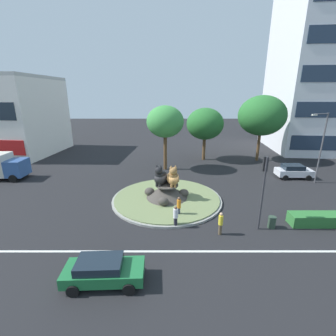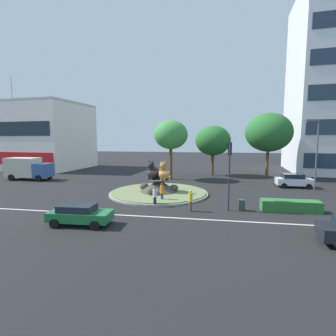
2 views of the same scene
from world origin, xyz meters
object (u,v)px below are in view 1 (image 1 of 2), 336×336
object	(u,v)px
pedestrian_yellow_shirt	(221,223)
cat_statue_black	(161,177)
parked_car_right	(103,270)
sedan_on_far_lane	(294,171)
pedestrian_orange_shirt	(179,206)
litter_bin	(272,222)
second_tree_near_tower	(165,122)
broadleaf_tree_behind_island	(262,116)
pedestrian_white_shirt	(176,216)
cat_statue_tabby	(173,177)
third_tree_left	(205,124)
streetlight_arm	(321,144)
traffic_light_mast	(264,180)

from	to	relation	value
pedestrian_yellow_shirt	cat_statue_black	bearing A→B (deg)	19.56
parked_car_right	sedan_on_far_lane	bearing A→B (deg)	39.42
pedestrian_orange_shirt	sedan_on_far_lane	size ratio (longest dim) A/B	0.43
cat_statue_black	pedestrian_yellow_shirt	size ratio (longest dim) A/B	1.22
cat_statue_black	sedan_on_far_lane	size ratio (longest dim) A/B	0.52
cat_statue_black	pedestrian_orange_shirt	size ratio (longest dim) A/B	1.20
litter_bin	second_tree_near_tower	bearing A→B (deg)	119.26
broadleaf_tree_behind_island	pedestrian_orange_shirt	bearing A→B (deg)	-126.22
second_tree_near_tower	pedestrian_white_shirt	xyz separation A→B (m)	(0.93, -14.49, -5.38)
pedestrian_white_shirt	sedan_on_far_lane	world-z (taller)	pedestrian_white_shirt
pedestrian_orange_shirt	pedestrian_yellow_shirt	xyz separation A→B (m)	(2.84, -2.55, -0.02)
cat_statue_tabby	third_tree_left	distance (m)	15.84
cat_statue_black	second_tree_near_tower	distance (m)	10.43
cat_statue_black	streetlight_arm	size ratio (longest dim) A/B	0.27
streetlight_arm	sedan_on_far_lane	distance (m)	4.26
litter_bin	streetlight_arm	bearing A→B (deg)	47.06
sedan_on_far_lane	cat_statue_black	bearing A→B (deg)	-157.19
sedan_on_far_lane	traffic_light_mast	bearing A→B (deg)	-125.20
cat_statue_black	pedestrian_white_shirt	bearing A→B (deg)	36.41
third_tree_left	streetlight_arm	size ratio (longest dim) A/B	1.00
pedestrian_orange_shirt	third_tree_left	bearing A→B (deg)	-74.64
second_tree_near_tower	pedestrian_white_shirt	distance (m)	15.49
pedestrian_yellow_shirt	parked_car_right	size ratio (longest dim) A/B	0.41
broadleaf_tree_behind_island	streetlight_arm	xyz separation A→B (m)	(2.97, -9.59, -2.22)
cat_statue_tabby	broadleaf_tree_behind_island	size ratio (longest dim) A/B	0.22
parked_car_right	pedestrian_yellow_shirt	bearing A→B (deg)	29.86
traffic_light_mast	sedan_on_far_lane	bearing A→B (deg)	-33.18
broadleaf_tree_behind_island	second_tree_near_tower	world-z (taller)	broadleaf_tree_behind_island
litter_bin	cat_statue_tabby	bearing A→B (deg)	146.98
cat_statue_black	third_tree_left	distance (m)	16.09
pedestrian_yellow_shirt	second_tree_near_tower	bearing A→B (deg)	-2.77
second_tree_near_tower	pedestrian_orange_shirt	xyz separation A→B (m)	(1.25, -12.92, -5.35)
pedestrian_yellow_shirt	sedan_on_far_lane	world-z (taller)	pedestrian_yellow_shirt
traffic_light_mast	third_tree_left	world-z (taller)	third_tree_left
cat_statue_tabby	second_tree_near_tower	world-z (taller)	second_tree_near_tower
pedestrian_yellow_shirt	parked_car_right	distance (m)	8.43
cat_statue_black	parked_car_right	bearing A→B (deg)	7.09
pedestrian_orange_shirt	pedestrian_white_shirt	bearing A→B (deg)	108.61
traffic_light_mast	litter_bin	xyz separation A→B (m)	(1.06, 0.09, -3.39)
traffic_light_mast	pedestrian_yellow_shirt	bearing A→B (deg)	108.50
sedan_on_far_lane	pedestrian_orange_shirt	bearing A→B (deg)	-144.89
cat_statue_black	pedestrian_white_shirt	size ratio (longest dim) A/B	1.21
traffic_light_mast	parked_car_right	xyz separation A→B (m)	(-10.15, -5.30, -3.08)
pedestrian_orange_shirt	parked_car_right	bearing A→B (deg)	88.46
pedestrian_yellow_shirt	pedestrian_white_shirt	size ratio (longest dim) A/B	1.00
cat_statue_black	traffic_light_mast	xyz separation A→B (m)	(7.43, -5.02, 1.53)
pedestrian_orange_shirt	pedestrian_white_shirt	distance (m)	1.61
cat_statue_black	third_tree_left	world-z (taller)	third_tree_left
third_tree_left	pedestrian_orange_shirt	size ratio (longest dim) A/B	4.44
third_tree_left	pedestrian_yellow_shirt	distance (m)	20.92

